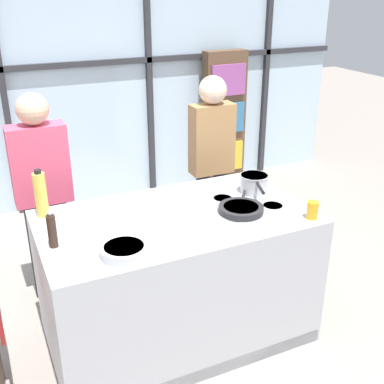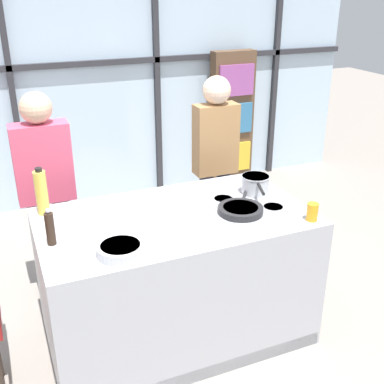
{
  "view_description": "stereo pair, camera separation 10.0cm",
  "coord_description": "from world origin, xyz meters",
  "px_view_note": "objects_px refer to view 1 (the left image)",
  "views": [
    {
      "loc": [
        -1.07,
        -2.56,
        2.32
      ],
      "look_at": [
        0.16,
        0.1,
        1.04
      ],
      "focal_mm": 45.0,
      "sensor_mm": 36.0,
      "label": 1
    },
    {
      "loc": [
        -0.98,
        -2.6,
        2.32
      ],
      "look_at": [
        0.16,
        0.1,
        1.04
      ],
      "focal_mm": 45.0,
      "sensor_mm": 36.0,
      "label": 2
    }
  ],
  "objects_px": {
    "frying_pan": "(241,208)",
    "juice_glass_near": "(312,210)",
    "spectator_far_left": "(43,187)",
    "pepper_grinder": "(52,230)",
    "white_plate": "(110,215)",
    "oil_bottle": "(41,194)",
    "spectator_center_left": "(212,157)",
    "mixing_bowl": "(124,250)",
    "saucepan": "(254,183)"
  },
  "relations": [
    {
      "from": "frying_pan",
      "to": "juice_glass_near",
      "type": "xyz_separation_m",
      "value": [
        0.36,
        -0.27,
        0.03
      ]
    },
    {
      "from": "spectator_far_left",
      "to": "pepper_grinder",
      "type": "height_order",
      "value": "spectator_far_left"
    },
    {
      "from": "spectator_far_left",
      "to": "juice_glass_near",
      "type": "distance_m",
      "value": 1.94
    },
    {
      "from": "juice_glass_near",
      "to": "frying_pan",
      "type": "bearing_deg",
      "value": 142.84
    },
    {
      "from": "white_plate",
      "to": "juice_glass_near",
      "type": "relative_size",
      "value": 2.2
    },
    {
      "from": "white_plate",
      "to": "oil_bottle",
      "type": "bearing_deg",
      "value": 153.24
    },
    {
      "from": "juice_glass_near",
      "to": "spectator_center_left",
      "type": "bearing_deg",
      "value": 93.3
    },
    {
      "from": "white_plate",
      "to": "pepper_grinder",
      "type": "distance_m",
      "value": 0.47
    },
    {
      "from": "mixing_bowl",
      "to": "pepper_grinder",
      "type": "bearing_deg",
      "value": 142.26
    },
    {
      "from": "frying_pan",
      "to": "juice_glass_near",
      "type": "height_order",
      "value": "juice_glass_near"
    },
    {
      "from": "spectator_center_left",
      "to": "pepper_grinder",
      "type": "xyz_separation_m",
      "value": [
        -1.48,
        -0.94,
        0.08
      ]
    },
    {
      "from": "spectator_center_left",
      "to": "oil_bottle",
      "type": "height_order",
      "value": "spectator_center_left"
    },
    {
      "from": "spectator_far_left",
      "to": "spectator_center_left",
      "type": "relative_size",
      "value": 0.99
    },
    {
      "from": "saucepan",
      "to": "oil_bottle",
      "type": "height_order",
      "value": "oil_bottle"
    },
    {
      "from": "spectator_center_left",
      "to": "oil_bottle",
      "type": "relative_size",
      "value": 5.2
    },
    {
      "from": "frying_pan",
      "to": "white_plate",
      "type": "relative_size",
      "value": 1.84
    },
    {
      "from": "oil_bottle",
      "to": "pepper_grinder",
      "type": "distance_m",
      "value": 0.43
    },
    {
      "from": "spectator_far_left",
      "to": "mixing_bowl",
      "type": "relative_size",
      "value": 6.03
    },
    {
      "from": "mixing_bowl",
      "to": "oil_bottle",
      "type": "height_order",
      "value": "oil_bottle"
    },
    {
      "from": "saucepan",
      "to": "white_plate",
      "type": "xyz_separation_m",
      "value": [
        -1.04,
        0.05,
        -0.06
      ]
    },
    {
      "from": "mixing_bowl",
      "to": "juice_glass_near",
      "type": "relative_size",
      "value": 2.34
    },
    {
      "from": "spectator_center_left",
      "to": "mixing_bowl",
      "type": "distance_m",
      "value": 1.66
    },
    {
      "from": "spectator_far_left",
      "to": "frying_pan",
      "type": "distance_m",
      "value": 1.49
    },
    {
      "from": "oil_bottle",
      "to": "juice_glass_near",
      "type": "xyz_separation_m",
      "value": [
        1.55,
        -0.76,
        -0.09
      ]
    },
    {
      "from": "saucepan",
      "to": "white_plate",
      "type": "distance_m",
      "value": 1.05
    },
    {
      "from": "spectator_center_left",
      "to": "white_plate",
      "type": "relative_size",
      "value": 6.46
    },
    {
      "from": "frying_pan",
      "to": "saucepan",
      "type": "height_order",
      "value": "saucepan"
    },
    {
      "from": "mixing_bowl",
      "to": "juice_glass_near",
      "type": "height_order",
      "value": "juice_glass_near"
    },
    {
      "from": "pepper_grinder",
      "to": "saucepan",
      "type": "bearing_deg",
      "value": 7.41
    },
    {
      "from": "juice_glass_near",
      "to": "saucepan",
      "type": "bearing_deg",
      "value": 102.69
    },
    {
      "from": "spectator_center_left",
      "to": "saucepan",
      "type": "bearing_deg",
      "value": 86.71
    },
    {
      "from": "frying_pan",
      "to": "mixing_bowl",
      "type": "bearing_deg",
      "value": -166.57
    },
    {
      "from": "oil_bottle",
      "to": "pepper_grinder",
      "type": "xyz_separation_m",
      "value": [
        -0.01,
        -0.43,
        -0.05
      ]
    },
    {
      "from": "pepper_grinder",
      "to": "juice_glass_near",
      "type": "relative_size",
      "value": 1.97
    },
    {
      "from": "spectator_far_left",
      "to": "frying_pan",
      "type": "height_order",
      "value": "spectator_far_left"
    },
    {
      "from": "saucepan",
      "to": "white_plate",
      "type": "bearing_deg",
      "value": 177.23
    },
    {
      "from": "frying_pan",
      "to": "oil_bottle",
      "type": "distance_m",
      "value": 1.29
    },
    {
      "from": "white_plate",
      "to": "pepper_grinder",
      "type": "height_order",
      "value": "pepper_grinder"
    },
    {
      "from": "spectator_center_left",
      "to": "saucepan",
      "type": "distance_m",
      "value": 0.75
    },
    {
      "from": "spectator_center_left",
      "to": "white_plate",
      "type": "xyz_separation_m",
      "value": [
        -1.09,
        -0.7,
        -0.02
      ]
    },
    {
      "from": "spectator_far_left",
      "to": "juice_glass_near",
      "type": "height_order",
      "value": "spectator_far_left"
    },
    {
      "from": "frying_pan",
      "to": "juice_glass_near",
      "type": "relative_size",
      "value": 4.07
    },
    {
      "from": "mixing_bowl",
      "to": "juice_glass_near",
      "type": "distance_m",
      "value": 1.22
    },
    {
      "from": "spectator_center_left",
      "to": "juice_glass_near",
      "type": "distance_m",
      "value": 1.27
    },
    {
      "from": "saucepan",
      "to": "oil_bottle",
      "type": "bearing_deg",
      "value": 170.28
    },
    {
      "from": "white_plate",
      "to": "oil_bottle",
      "type": "xyz_separation_m",
      "value": [
        -0.39,
        0.19,
        0.14
      ]
    },
    {
      "from": "spectator_far_left",
      "to": "oil_bottle",
      "type": "distance_m",
      "value": 0.53
    },
    {
      "from": "frying_pan",
      "to": "spectator_center_left",
      "type": "bearing_deg",
      "value": 73.79
    },
    {
      "from": "frying_pan",
      "to": "mixing_bowl",
      "type": "relative_size",
      "value": 1.73
    },
    {
      "from": "spectator_far_left",
      "to": "juice_glass_near",
      "type": "xyz_separation_m",
      "value": [
        1.47,
        -1.26,
        0.06
      ]
    }
  ]
}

